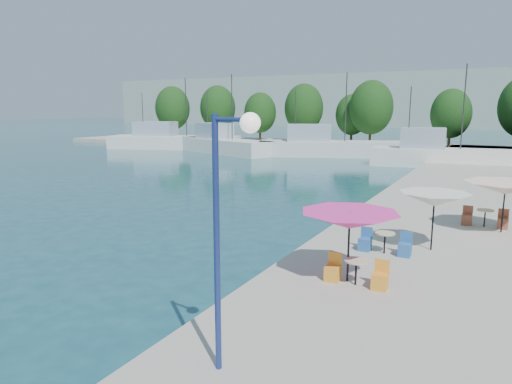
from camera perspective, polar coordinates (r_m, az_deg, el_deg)
The scene contains 20 objects.
quay_far at distance 65.99m, azimuth 10.34°, elevation 5.58°, with size 90.00×16.00×0.60m, color #A7A397.
hill_west at distance 161.22m, azimuth 13.35°, elevation 10.98°, with size 180.00×40.00×16.00m, color #909D95.
trawler_01 at distance 66.57m, azimuth -10.55°, elevation 6.28°, with size 18.96×10.48×10.20m.
trawler_02 at distance 59.08m, azimuth -4.13°, elevation 5.92°, with size 15.56×9.11×10.20m.
trawler_03 at distance 55.69m, azimuth 8.81°, elevation 5.55°, with size 17.35×10.22×10.20m.
trawler_04 at distance 48.36m, azimuth 22.05°, elevation 4.19°, with size 14.16×5.32×10.20m.
tree_01 at distance 81.70m, azimuth -10.38°, elevation 10.27°, with size 5.97×5.97×8.84m.
tree_02 at distance 79.30m, azimuth -4.80°, elevation 10.44°, with size 6.02×6.02×8.92m.
tree_03 at distance 73.93m, azimuth 0.52°, elevation 9.88°, with size 5.12×5.12×7.57m.
tree_04 at distance 71.51m, azimuth 6.00°, elevation 10.38°, with size 5.96×5.96×8.82m.
tree_05 at distance 70.11m, azimuth 11.90°, elevation 9.43°, with size 4.84×4.84×7.16m.
tree_06 at distance 67.06m, azimuth 14.20°, elevation 10.20°, with size 6.06×6.06×8.98m.
tree_07 at distance 65.27m, azimuth 23.18°, elevation 8.99°, with size 5.14×5.14×7.61m.
umbrella_pink at distance 13.63m, azimuth 11.61°, elevation -3.48°, with size 2.94×2.94×2.12m.
umbrella_white at distance 17.53m, azimuth 21.41°, elevation -0.87°, with size 2.50×2.50×2.13m.
umbrella_cream at distance 21.28m, azimuth 28.71°, elevation 0.41°, with size 3.24×3.24×2.12m.
cafe_table_01 at distance 13.82m, azimuth 12.36°, elevation -10.17°, with size 1.82×0.70×0.76m.
cafe_table_02 at distance 16.94m, azimuth 15.76°, elevation -6.46°, with size 1.82×0.70×0.76m.
cafe_table_03 at distance 22.23m, azimuth 26.66°, elevation -3.19°, with size 1.82×0.70×0.76m.
street_lamp at distance 8.27m, azimuth -3.37°, elevation -0.80°, with size 1.03×0.36×5.03m.
Camera 1 is at (12.32, 4.45, 5.69)m, focal length 32.00 mm.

